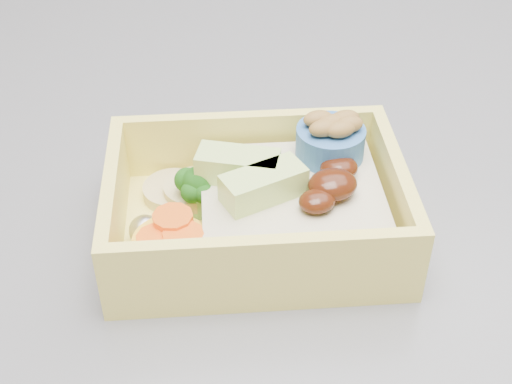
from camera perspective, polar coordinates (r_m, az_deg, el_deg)
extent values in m
cube|color=brown|center=(1.81, -5.25, 14.53)|extent=(3.20, 0.60, 0.90)
cube|color=#F6E565|center=(0.40, 0.00, -3.07)|extent=(0.18, 0.14, 0.01)
cube|color=#F6E565|center=(0.43, -0.56, 4.06)|extent=(0.16, 0.04, 0.04)
cube|color=#F6E565|center=(0.34, 0.70, -6.19)|extent=(0.16, 0.04, 0.04)
cube|color=#F6E565|center=(0.40, 11.03, 0.04)|extent=(0.03, 0.10, 0.04)
cube|color=#F6E565|center=(0.39, -11.29, -1.06)|extent=(0.03, 0.10, 0.04)
cube|color=tan|center=(0.39, 2.85, -1.18)|extent=(0.11, 0.11, 0.02)
ellipsoid|color=#391508|center=(0.37, 6.15, 0.60)|extent=(0.03, 0.03, 0.01)
ellipsoid|color=#391508|center=(0.39, 6.66, 1.91)|extent=(0.02, 0.02, 0.01)
ellipsoid|color=#391508|center=(0.37, 4.90, -0.74)|extent=(0.02, 0.02, 0.01)
cube|color=#C4E97A|center=(0.37, 0.61, 0.58)|extent=(0.05, 0.03, 0.02)
cube|color=#C4E97A|center=(0.38, -1.46, 2.11)|extent=(0.05, 0.04, 0.02)
cylinder|color=#7BB762|center=(0.40, -4.55, -0.98)|extent=(0.01, 0.01, 0.01)
sphere|color=#195312|center=(0.39, -4.67, 0.81)|extent=(0.02, 0.02, 0.02)
sphere|color=#195312|center=(0.39, -3.64, 0.97)|extent=(0.01, 0.01, 0.01)
sphere|color=#195312|center=(0.39, -5.56, 0.96)|extent=(0.01, 0.01, 0.01)
sphere|color=#195312|center=(0.39, -4.24, -0.04)|extent=(0.01, 0.01, 0.01)
sphere|color=#195312|center=(0.39, -5.16, 0.00)|extent=(0.01, 0.01, 0.01)
sphere|color=#195312|center=(0.40, -4.66, 1.21)|extent=(0.01, 0.01, 0.01)
cylinder|color=yellow|center=(0.37, -6.79, -4.72)|extent=(0.04, 0.04, 0.02)
cylinder|color=#F45D14|center=(0.37, -6.91, -3.23)|extent=(0.02, 0.02, 0.00)
cylinder|color=#F45D14|center=(0.36, -7.93, -3.72)|extent=(0.02, 0.02, 0.00)
cylinder|color=#F45D14|center=(0.36, -5.84, -3.51)|extent=(0.02, 0.02, 0.00)
cylinder|color=#F45D14|center=(0.37, -6.68, -2.04)|extent=(0.02, 0.02, 0.00)
cylinder|color=tan|center=(0.42, -6.63, 0.09)|extent=(0.04, 0.04, 0.01)
cylinder|color=tan|center=(0.41, -4.96, 0.20)|extent=(0.04, 0.04, 0.01)
ellipsoid|color=silver|center=(0.42, -2.80, 1.40)|extent=(0.02, 0.02, 0.02)
ellipsoid|color=silver|center=(0.38, -8.85, -3.05)|extent=(0.02, 0.02, 0.02)
cylinder|color=#3165AA|center=(0.40, 5.96, 3.97)|extent=(0.04, 0.04, 0.02)
ellipsoid|color=brown|center=(0.40, 6.08, 5.55)|extent=(0.02, 0.01, 0.01)
ellipsoid|color=brown|center=(0.40, 7.13, 5.87)|extent=(0.02, 0.01, 0.01)
ellipsoid|color=brown|center=(0.40, 4.97, 5.87)|extent=(0.02, 0.01, 0.01)
ellipsoid|color=brown|center=(0.39, 6.76, 5.00)|extent=(0.02, 0.01, 0.01)
ellipsoid|color=brown|center=(0.39, 5.44, 5.10)|extent=(0.02, 0.01, 0.01)
ellipsoid|color=brown|center=(0.39, 7.41, 5.38)|extent=(0.02, 0.01, 0.01)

